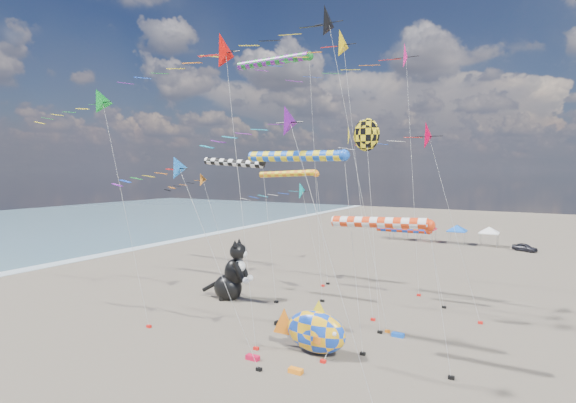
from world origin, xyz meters
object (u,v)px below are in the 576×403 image
Objects in this scene: fish_inflatable at (315,332)px; person_adult at (295,331)px; child_blue at (293,326)px; parked_car at (525,247)px; cat_inflatable at (231,269)px; child_green at (315,330)px.

person_adult is (-2.32, 1.43, -0.81)m from fish_inflatable.
child_blue is 50.21m from parked_car.
fish_inflatable is at bearing -166.28° from parked_car.
child_blue is (9.47, -4.70, -2.49)m from cat_inflatable.
person_adult is at bearing -169.15° from parked_car.
fish_inflatable is 6.03× the size of child_blue.
child_green is at bearing -34.64° from cat_inflatable.
person_adult is 1.94m from child_blue.
parked_car reaches higher than child_green.
child_green is at bearing 116.16° from fish_inflatable.
parked_car is (12.62, 48.06, 0.11)m from child_green.
child_green is at bearing 46.30° from person_adult.
cat_inflatable is 12.60m from child_green.
person_adult is at bearing -122.61° from child_green.
cat_inflatable is 6.23× the size of child_blue.
child_blue is (-1.11, 1.57, -0.29)m from person_adult.
fish_inflatable is 1.59× the size of parked_car.
person_adult reaches higher than child_green.
fish_inflatable is 3.50m from child_green.
person_adult reaches higher than child_blue.
person_adult is at bearing -95.67° from child_blue.
person_adult is 1.80m from child_green.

